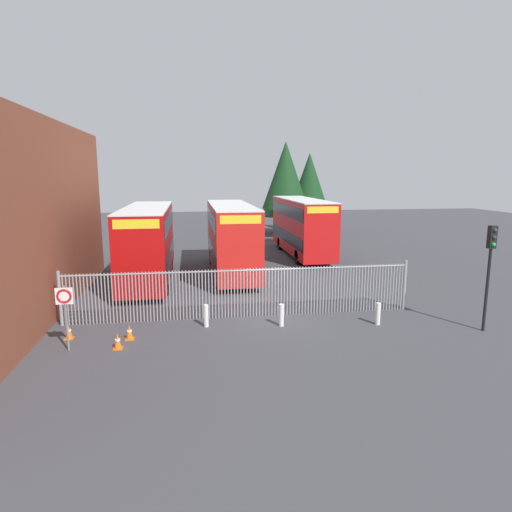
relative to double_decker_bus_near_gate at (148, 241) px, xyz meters
name	(u,v)px	position (x,y,z in m)	size (l,w,h in m)	color
ground_plane	(247,276)	(5.90, 0.42, -2.42)	(100.00, 100.00, 0.00)	#3D3D42
palisade_fence	(242,291)	(4.69, -7.58, -1.24)	(15.44, 0.14, 2.35)	gray
double_decker_bus_near_gate	(148,241)	(0.00, 0.00, 0.00)	(2.54, 10.81, 4.42)	#B70C0C
double_decker_bus_behind_fence_left	(231,236)	(5.04, 1.35, 0.00)	(2.54, 10.81, 4.42)	red
double_decker_bus_behind_fence_right	(302,225)	(11.11, 6.88, 0.00)	(2.54, 10.81, 4.42)	red
bollard_near_left	(206,316)	(3.04, -8.63, -1.95)	(0.20, 0.20, 0.95)	silver
bollard_center_front	(281,315)	(6.16, -9.03, -1.95)	(0.20, 0.20, 0.95)	silver
bollard_near_right	(378,314)	(10.23, -9.46, -1.95)	(0.20, 0.20, 0.95)	silver
traffic_cone_by_gate	(69,332)	(-2.27, -9.24, -2.13)	(0.34, 0.34, 0.59)	orange
traffic_cone_mid_forecourt	(129,332)	(0.06, -9.65, -2.13)	(0.34, 0.34, 0.59)	orange
traffic_cone_near_kerb	(118,341)	(-0.24, -10.54, -2.13)	(0.34, 0.34, 0.59)	orange
speed_limit_sign_post	(65,303)	(-1.97, -10.47, -0.65)	(0.60, 0.14, 2.40)	slate
traffic_light_kerbside	(490,259)	(14.18, -10.80, 0.56)	(0.28, 0.33, 4.30)	black
tree_tall_back	(309,183)	(15.60, 21.25, 2.99)	(4.50, 4.50, 8.63)	#4C3823
tree_short_side	(286,175)	(12.00, 17.05, 3.80)	(4.61, 4.61, 9.53)	#4C3823
tree_mid_row	(280,189)	(12.24, 20.66, 2.31)	(4.09, 4.09, 7.66)	#4C3823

